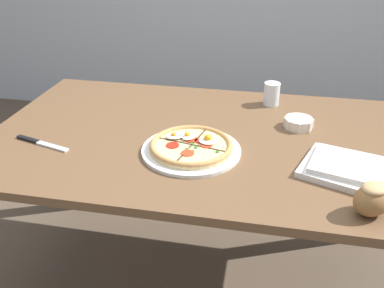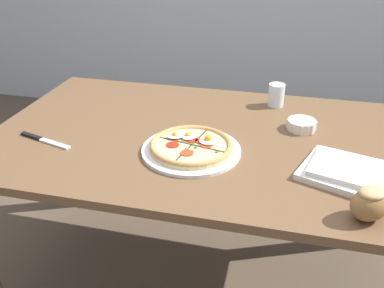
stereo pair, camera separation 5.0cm
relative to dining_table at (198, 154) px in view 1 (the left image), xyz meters
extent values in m
plane|color=brown|center=(0.00, 0.00, -0.64)|extent=(12.00, 12.00, 0.00)
cube|color=brown|center=(0.00, 0.00, 0.07)|extent=(1.52, 0.93, 0.03)
cube|color=brown|center=(-0.71, 0.41, -0.29)|extent=(0.06, 0.06, 0.69)
cube|color=brown|center=(0.71, 0.41, -0.29)|extent=(0.06, 0.06, 0.69)
cylinder|color=white|center=(0.00, -0.13, 0.09)|extent=(0.33, 0.33, 0.01)
cylinder|color=#E5C684|center=(0.00, -0.13, 0.10)|extent=(0.28, 0.28, 0.01)
cylinder|color=#E0CC84|center=(0.00, -0.13, 0.11)|extent=(0.25, 0.25, 0.00)
torus|color=tan|center=(0.00, -0.13, 0.11)|extent=(0.28, 0.28, 0.02)
cube|color=#472D19|center=(0.02, -0.07, 0.11)|extent=(0.03, 0.12, 0.00)
cube|color=#472D19|center=(-0.06, -0.12, 0.11)|extent=(0.12, 0.03, 0.00)
cube|color=#472D19|center=(-0.01, -0.19, 0.11)|extent=(0.03, 0.12, 0.00)
cube|color=#472D19|center=(0.06, -0.14, 0.11)|extent=(0.12, 0.03, 0.00)
cylinder|color=red|center=(-0.06, -0.15, 0.11)|extent=(0.04, 0.04, 0.00)
cylinder|color=red|center=(0.00, -0.19, 0.11)|extent=(0.04, 0.04, 0.00)
cylinder|color=red|center=(0.05, -0.13, 0.11)|extent=(0.04, 0.04, 0.00)
cylinder|color=red|center=(-0.01, -0.10, 0.11)|extent=(0.04, 0.04, 0.00)
cylinder|color=red|center=(0.02, -0.10, 0.11)|extent=(0.03, 0.03, 0.00)
ellipsoid|color=white|center=(-0.06, -0.09, 0.12)|extent=(0.08, 0.08, 0.01)
sphere|color=orange|center=(-0.07, -0.10, 0.12)|extent=(0.02, 0.02, 0.02)
ellipsoid|color=white|center=(0.05, -0.11, 0.12)|extent=(0.08, 0.07, 0.01)
sphere|color=orange|center=(0.05, -0.10, 0.13)|extent=(0.03, 0.03, 0.03)
ellipsoid|color=white|center=(-0.02, -0.09, 0.12)|extent=(0.06, 0.07, 0.01)
sphere|color=#F4AD1E|center=(-0.02, -0.09, 0.12)|extent=(0.02, 0.02, 0.02)
cylinder|color=#477A2D|center=(0.01, -0.10, 0.11)|extent=(0.01, 0.01, 0.00)
cylinder|color=#386B23|center=(0.09, -0.16, 0.11)|extent=(0.01, 0.01, 0.00)
cylinder|color=#386B23|center=(0.02, -0.15, 0.11)|extent=(0.01, 0.01, 0.00)
cylinder|color=#477A2D|center=(0.01, -0.13, 0.11)|extent=(0.01, 0.01, 0.00)
cylinder|color=#477A2D|center=(0.05, -0.13, 0.11)|extent=(0.01, 0.01, 0.00)
cylinder|color=#2D5B1E|center=(0.07, -0.08, 0.11)|extent=(0.01, 0.01, 0.00)
cylinder|color=#477A2D|center=(0.00, -0.13, 0.11)|extent=(0.01, 0.01, 0.00)
cylinder|color=#477A2D|center=(-0.01, -0.16, 0.11)|extent=(0.01, 0.01, 0.00)
cylinder|color=#2D5B1E|center=(0.01, -0.18, 0.11)|extent=(0.01, 0.01, 0.00)
cylinder|color=silver|center=(0.36, 0.13, 0.10)|extent=(0.10, 0.10, 0.04)
cylinder|color=gold|center=(0.36, 0.13, 0.11)|extent=(0.08, 0.08, 0.02)
cylinder|color=silver|center=(0.41, 0.13, 0.10)|extent=(0.01, 0.01, 0.04)
cylinder|color=silver|center=(0.39, 0.16, 0.10)|extent=(0.01, 0.01, 0.04)
cylinder|color=silver|center=(0.36, 0.18, 0.10)|extent=(0.01, 0.01, 0.04)
cylinder|color=silver|center=(0.32, 0.16, 0.10)|extent=(0.01, 0.01, 0.04)
cylinder|color=silver|center=(0.31, 0.13, 0.10)|extent=(0.01, 0.01, 0.04)
cylinder|color=silver|center=(0.32, 0.09, 0.10)|extent=(0.01, 0.01, 0.04)
cylinder|color=silver|center=(0.36, 0.08, 0.10)|extent=(0.01, 0.01, 0.04)
cylinder|color=silver|center=(0.39, 0.09, 0.10)|extent=(0.01, 0.01, 0.04)
cube|color=silver|center=(0.49, -0.17, 0.09)|extent=(0.32, 0.29, 0.02)
cube|color=silver|center=(0.49, -0.17, 0.11)|extent=(0.25, 0.23, 0.02)
ellipsoid|color=olive|center=(0.53, -0.37, 0.13)|extent=(0.13, 0.12, 0.09)
ellipsoid|color=tan|center=(0.53, -0.37, 0.17)|extent=(0.09, 0.09, 0.03)
cube|color=silver|center=(-0.47, -0.19, 0.09)|extent=(0.13, 0.05, 0.01)
cube|color=black|center=(-0.58, -0.16, 0.09)|extent=(0.10, 0.04, 0.01)
cylinder|color=white|center=(0.25, 0.33, 0.13)|extent=(0.07, 0.07, 0.10)
cylinder|color=silver|center=(0.25, 0.33, 0.11)|extent=(0.06, 0.06, 0.05)
camera|label=1|loc=(0.23, -1.29, 0.76)|focal=38.00mm
camera|label=2|loc=(0.28, -1.28, 0.76)|focal=38.00mm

